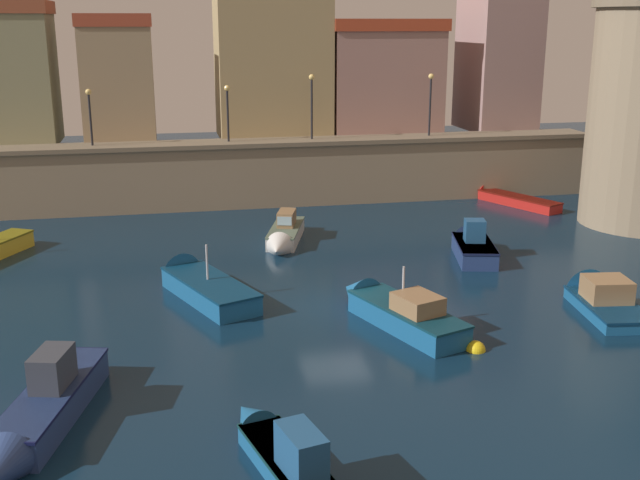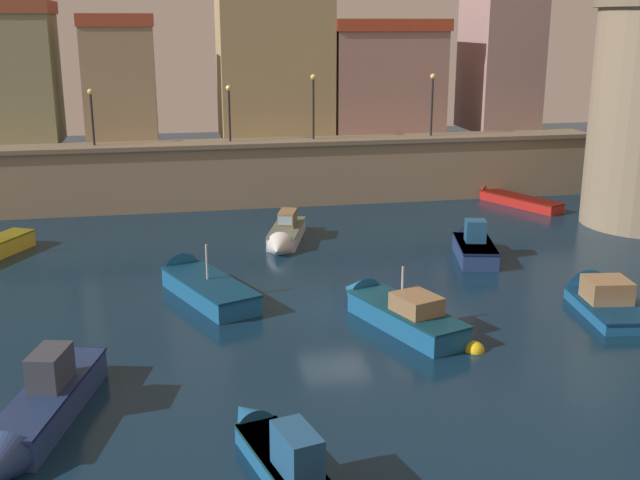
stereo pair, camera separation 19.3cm
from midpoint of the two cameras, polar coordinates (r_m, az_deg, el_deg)
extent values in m
plane|color=#0C2338|center=(29.05, 1.26, -4.86)|extent=(96.45, 96.45, 0.00)
cube|color=gray|center=(44.92, -3.41, 4.80)|extent=(38.30, 2.16, 3.46)
cube|color=#73644F|center=(44.60, -3.44, 7.13)|extent=(38.30, 2.46, 0.24)
cube|color=gray|center=(47.84, -21.77, 10.80)|extent=(5.40, 4.33, 7.12)
cube|color=#9E8563|center=(46.61, -14.26, 10.89)|extent=(3.95, 3.24, 6.43)
cube|color=#A2412A|center=(46.48, -14.56, 15.27)|extent=(4.10, 3.37, 0.70)
cube|color=tan|center=(47.59, -3.24, 12.74)|extent=(6.58, 4.54, 8.61)
cube|color=#A47970|center=(49.40, 4.69, 11.40)|extent=(6.67, 5.25, 6.16)
cube|color=#AE3F24|center=(49.26, 4.79, 15.38)|extent=(6.94, 5.46, 0.70)
cube|color=gray|center=(51.83, 13.10, 12.77)|extent=(3.86, 5.10, 8.89)
cylinder|color=black|center=(44.19, -16.14, 8.40)|extent=(0.12, 0.12, 2.71)
sphere|color=#F9D172|center=(44.04, -16.29, 10.34)|extent=(0.32, 0.32, 0.32)
cylinder|color=black|center=(44.16, -6.49, 8.96)|extent=(0.12, 0.12, 2.79)
sphere|color=#F9D172|center=(44.01, -6.56, 10.96)|extent=(0.32, 0.32, 0.32)
cylinder|color=black|center=(44.76, -0.36, 9.49)|extent=(0.12, 0.12, 3.32)
sphere|color=#F9D172|center=(44.60, -0.36, 11.80)|extent=(0.32, 0.32, 0.32)
cylinder|color=black|center=(46.58, 8.28, 9.54)|extent=(0.12, 0.12, 3.27)
sphere|color=#F9D172|center=(46.42, 8.37, 11.73)|extent=(0.32, 0.32, 0.32)
cube|color=#195689|center=(29.85, -7.88, -3.64)|extent=(3.53, 5.34, 0.79)
cone|color=#195689|center=(32.61, -10.32, -2.06)|extent=(2.05, 1.92, 1.64)
cube|color=#09304D|center=(29.73, -7.91, -2.99)|extent=(3.60, 5.44, 0.08)
cylinder|color=#B2B2B7|center=(29.64, -8.08, -1.59)|extent=(0.08, 0.08, 1.36)
cube|color=#195689|center=(18.41, -1.57, -17.02)|extent=(2.28, 5.06, 0.51)
cone|color=#195689|center=(20.91, -5.06, -12.78)|extent=(1.36, 1.60, 1.06)
cube|color=#0F3235|center=(18.30, -1.57, -16.45)|extent=(2.32, 5.16, 0.08)
cube|color=navy|center=(17.88, -1.37, -15.19)|extent=(1.06, 1.54, 1.04)
cube|color=#99B7C6|center=(18.41, -2.27, -14.03)|extent=(0.66, 0.22, 0.62)
cube|color=navy|center=(35.20, 11.39, -0.80)|extent=(2.30, 3.80, 0.78)
cone|color=navy|center=(37.31, 10.87, 0.17)|extent=(1.64, 1.30, 1.46)
cube|color=#131B3F|center=(35.11, 11.42, -0.25)|extent=(2.35, 3.87, 0.08)
cube|color=navy|center=(35.14, 11.42, 0.66)|extent=(1.03, 1.00, 0.98)
cube|color=#99B7C6|center=(35.52, 11.32, 0.91)|extent=(0.77, 0.24, 0.59)
cube|color=#195689|center=(27.02, 6.49, -5.68)|extent=(3.14, 5.17, 0.80)
cone|color=#195689|center=(29.38, 2.80, -3.81)|extent=(1.85, 1.80, 1.46)
cube|color=#0C3342|center=(26.89, 6.51, -4.97)|extent=(3.20, 5.28, 0.08)
cube|color=olive|center=(26.36, 7.27, -4.63)|extent=(1.69, 1.85, 0.60)
cylinder|color=#B2B2B7|center=(26.82, 6.24, -3.35)|extent=(0.08, 0.08, 1.38)
cube|color=navy|center=(22.36, -18.84, -11.15)|extent=(2.61, 5.49, 0.85)
cube|color=#0F143C|center=(22.20, -18.93, -10.26)|extent=(2.66, 5.60, 0.08)
cube|color=#333842|center=(22.16, -18.84, -8.80)|extent=(1.15, 1.58, 0.97)
cube|color=silver|center=(37.58, -2.30, 0.48)|extent=(2.46, 4.32, 0.69)
cone|color=silver|center=(35.12, -2.89, -0.62)|extent=(1.53, 1.47, 1.25)
cube|color=#536452|center=(37.51, -2.30, 0.93)|extent=(2.51, 4.41, 0.08)
cube|color=olive|center=(37.71, -2.24, 1.62)|extent=(1.16, 1.63, 0.70)
cube|color=#99B7C6|center=(36.99, -2.40, 1.40)|extent=(0.68, 0.26, 0.42)
cube|color=#195689|center=(30.00, 20.48, -4.75)|extent=(2.34, 4.09, 0.47)
cone|color=#195689|center=(32.11, 18.77, -3.26)|extent=(1.87, 1.31, 1.74)
cube|color=#0A2B4B|center=(29.94, 20.52, -4.40)|extent=(2.38, 4.17, 0.08)
cube|color=olive|center=(30.05, 20.37, -3.42)|extent=(1.68, 1.60, 0.80)
cube|color=red|center=(46.03, 14.55, 2.76)|extent=(3.20, 5.17, 0.57)
cone|color=red|center=(48.10, 11.60, 3.48)|extent=(1.57, 1.73, 1.09)
cube|color=#5F1009|center=(45.98, 14.57, 3.06)|extent=(3.27, 5.27, 0.08)
sphere|color=yellow|center=(25.81, 11.41, -7.92)|extent=(0.64, 0.64, 0.64)
camera|label=1|loc=(0.10, -89.82, 0.05)|focal=43.87mm
camera|label=2|loc=(0.10, 90.18, -0.05)|focal=43.87mm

